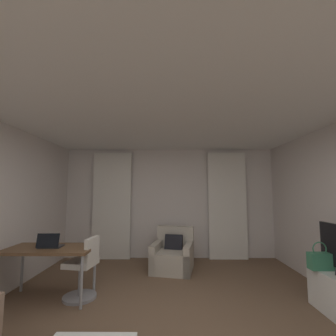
{
  "coord_description": "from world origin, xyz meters",
  "views": [
    {
      "loc": [
        0.0,
        -2.7,
        1.56
      ],
      "look_at": [
        -0.02,
        1.28,
        1.97
      ],
      "focal_mm": 24.93,
      "sensor_mm": 36.0,
      "label": 1
    }
  ],
  "objects_px": {
    "armchair": "(173,256)",
    "handbag_primary": "(320,260)",
    "desk_chair": "(83,271)",
    "desk": "(50,252)",
    "laptop": "(50,245)"
  },
  "relations": [
    {
      "from": "armchair",
      "to": "laptop",
      "type": "relative_size",
      "value": 2.87
    },
    {
      "from": "desk",
      "to": "laptop",
      "type": "bearing_deg",
      "value": -94.37
    },
    {
      "from": "desk",
      "to": "handbag_primary",
      "type": "xyz_separation_m",
      "value": [
        3.82,
        -0.27,
        -0.04
      ]
    },
    {
      "from": "laptop",
      "to": "handbag_primary",
      "type": "relative_size",
      "value": 0.89
    },
    {
      "from": "armchair",
      "to": "handbag_primary",
      "type": "height_order",
      "value": "handbag_primary"
    },
    {
      "from": "armchair",
      "to": "desk_chair",
      "type": "height_order",
      "value": "desk_chair"
    },
    {
      "from": "desk",
      "to": "desk_chair",
      "type": "height_order",
      "value": "desk_chair"
    },
    {
      "from": "armchair",
      "to": "desk",
      "type": "bearing_deg",
      "value": -144.83
    },
    {
      "from": "armchair",
      "to": "desk",
      "type": "relative_size",
      "value": 0.75
    },
    {
      "from": "armchair",
      "to": "handbag_primary",
      "type": "relative_size",
      "value": 2.56
    },
    {
      "from": "armchair",
      "to": "desk_chair",
      "type": "xyz_separation_m",
      "value": [
        -1.35,
        -1.26,
        0.12
      ]
    },
    {
      "from": "laptop",
      "to": "handbag_primary",
      "type": "bearing_deg",
      "value": -3.65
    },
    {
      "from": "desk",
      "to": "handbag_primary",
      "type": "height_order",
      "value": "handbag_primary"
    },
    {
      "from": "desk_chair",
      "to": "laptop",
      "type": "xyz_separation_m",
      "value": [
        -0.49,
        -0.05,
        0.39
      ]
    },
    {
      "from": "desk",
      "to": "desk_chair",
      "type": "xyz_separation_m",
      "value": [
        0.48,
        0.03,
        -0.28
      ]
    }
  ]
}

